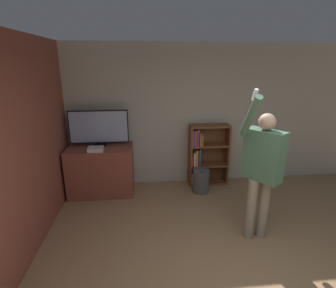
{
  "coord_description": "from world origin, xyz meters",
  "views": [
    {
      "loc": [
        -0.98,
        -1.81,
        2.36
      ],
      "look_at": [
        -0.61,
        1.92,
        1.17
      ],
      "focal_mm": 28.0,
      "sensor_mm": 36.0,
      "label": 1
    }
  ],
  "objects_px": {
    "bookshelf": "(204,155)",
    "person": "(262,165)",
    "game_console": "(96,149)",
    "waste_bin": "(201,181)",
    "television": "(99,128)"
  },
  "relations": [
    {
      "from": "bookshelf",
      "to": "person",
      "type": "height_order",
      "value": "person"
    },
    {
      "from": "game_console",
      "to": "bookshelf",
      "type": "distance_m",
      "value": 2.07
    },
    {
      "from": "bookshelf",
      "to": "waste_bin",
      "type": "bearing_deg",
      "value": -111.18
    },
    {
      "from": "bookshelf",
      "to": "waste_bin",
      "type": "height_order",
      "value": "bookshelf"
    },
    {
      "from": "television",
      "to": "person",
      "type": "bearing_deg",
      "value": -35.69
    },
    {
      "from": "bookshelf",
      "to": "waste_bin",
      "type": "xyz_separation_m",
      "value": [
        -0.14,
        -0.36,
        -0.38
      ]
    },
    {
      "from": "waste_bin",
      "to": "person",
      "type": "bearing_deg",
      "value": -71.64
    },
    {
      "from": "television",
      "to": "bookshelf",
      "type": "height_order",
      "value": "television"
    },
    {
      "from": "television",
      "to": "bookshelf",
      "type": "distance_m",
      "value": 2.08
    },
    {
      "from": "game_console",
      "to": "waste_bin",
      "type": "bearing_deg",
      "value": 1.06
    },
    {
      "from": "bookshelf",
      "to": "waste_bin",
      "type": "relative_size",
      "value": 2.8
    },
    {
      "from": "game_console",
      "to": "person",
      "type": "distance_m",
      "value": 2.71
    },
    {
      "from": "game_console",
      "to": "bookshelf",
      "type": "xyz_separation_m",
      "value": [
        2.01,
        0.39,
        -0.33
      ]
    },
    {
      "from": "waste_bin",
      "to": "game_console",
      "type": "bearing_deg",
      "value": -178.94
    },
    {
      "from": "bookshelf",
      "to": "person",
      "type": "relative_size",
      "value": 0.58
    }
  ]
}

